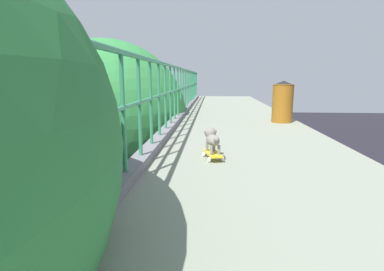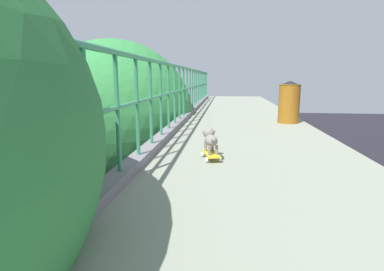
# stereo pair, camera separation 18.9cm
# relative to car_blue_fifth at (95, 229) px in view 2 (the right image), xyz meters

# --- Properties ---
(car_blue_fifth) EXTENTS (1.90, 3.96, 1.36)m
(car_blue_fifth) POSITION_rel_car_blue_fifth_xyz_m (0.00, 0.00, 0.00)
(car_blue_fifth) COLOR navy
(car_blue_fifth) RESTS_ON ground
(city_bus) EXTENTS (2.69, 10.90, 3.24)m
(city_bus) POSITION_rel_car_blue_fifth_xyz_m (-3.83, 11.52, 1.20)
(city_bus) COLOR red
(city_bus) RESTS_ON ground
(roadside_tree_mid) EXTENTS (4.47, 4.47, 7.88)m
(roadside_tree_mid) POSITION_rel_car_blue_fifth_xyz_m (2.14, -2.80, 5.05)
(roadside_tree_mid) COLOR #48362F
(roadside_tree_mid) RESTS_ON ground
(toy_skateboard) EXTENTS (0.28, 0.45, 0.09)m
(toy_skateboard) POSITION_rel_car_blue_fifth_xyz_m (5.12, -7.36, 5.26)
(toy_skateboard) COLOR gold
(toy_skateboard) RESTS_ON overpass_deck
(small_dog) EXTENTS (0.23, 0.40, 0.30)m
(small_dog) POSITION_rel_car_blue_fifth_xyz_m (5.11, -7.35, 5.46)
(small_dog) COLOR gray
(small_dog) RESTS_ON toy_skateboard
(litter_bin) EXTENTS (0.47, 0.47, 0.94)m
(litter_bin) POSITION_rel_car_blue_fifth_xyz_m (6.70, -4.04, 5.68)
(litter_bin) COLOR #945716
(litter_bin) RESTS_ON overpass_deck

